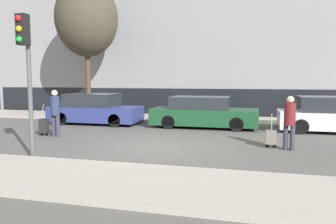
{
  "coord_description": "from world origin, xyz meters",
  "views": [
    {
      "loc": [
        2.97,
        -9.91,
        2.18
      ],
      "look_at": [
        -0.04,
        1.8,
        0.95
      ],
      "focal_mm": 35.0,
      "sensor_mm": 36.0,
      "label": 1
    }
  ],
  "objects_px": {
    "pedestrian_right": "(290,120)",
    "traffic_light": "(26,57)",
    "pedestrian_left": "(55,110)",
    "bare_tree_near_crossing": "(87,19)",
    "trolley_left": "(44,126)",
    "parked_car_0": "(95,110)",
    "parked_car_1": "(203,113)",
    "trolley_right": "(271,137)",
    "parked_car_2": "(331,116)"
  },
  "relations": [
    {
      "from": "parked_car_0",
      "to": "pedestrian_right",
      "type": "xyz_separation_m",
      "value": [
        8.52,
        -3.93,
        0.26
      ]
    },
    {
      "from": "pedestrian_left",
      "to": "pedestrian_right",
      "type": "relative_size",
      "value": 1.06
    },
    {
      "from": "pedestrian_left",
      "to": "parked_car_1",
      "type": "bearing_deg",
      "value": 43.12
    },
    {
      "from": "parked_car_0",
      "to": "bare_tree_near_crossing",
      "type": "distance_m",
      "value": 5.48
    },
    {
      "from": "parked_car_1",
      "to": "pedestrian_left",
      "type": "xyz_separation_m",
      "value": [
        -5.05,
        -3.77,
        0.35
      ]
    },
    {
      "from": "trolley_left",
      "to": "pedestrian_left",
      "type": "bearing_deg",
      "value": -6.32
    },
    {
      "from": "pedestrian_left",
      "to": "traffic_light",
      "type": "bearing_deg",
      "value": -61.44
    },
    {
      "from": "trolley_right",
      "to": "parked_car_1",
      "type": "bearing_deg",
      "value": 125.17
    },
    {
      "from": "parked_car_0",
      "to": "traffic_light",
      "type": "bearing_deg",
      "value": -77.27
    },
    {
      "from": "parked_car_0",
      "to": "pedestrian_left",
      "type": "relative_size",
      "value": 2.47
    },
    {
      "from": "parked_car_1",
      "to": "parked_car_2",
      "type": "xyz_separation_m",
      "value": [
        5.25,
        0.01,
        0.02
      ]
    },
    {
      "from": "parked_car_2",
      "to": "traffic_light",
      "type": "xyz_separation_m",
      "value": [
        -8.98,
        -7.01,
        2.07
      ]
    },
    {
      "from": "parked_car_2",
      "to": "bare_tree_near_crossing",
      "type": "relative_size",
      "value": 0.56
    },
    {
      "from": "pedestrian_right",
      "to": "trolley_right",
      "type": "height_order",
      "value": "pedestrian_right"
    },
    {
      "from": "bare_tree_near_crossing",
      "to": "pedestrian_left",
      "type": "bearing_deg",
      "value": -73.48
    },
    {
      "from": "parked_car_1",
      "to": "traffic_light",
      "type": "xyz_separation_m",
      "value": [
        -3.73,
        -7.0,
        2.09
      ]
    },
    {
      "from": "parked_car_2",
      "to": "trolley_right",
      "type": "height_order",
      "value": "parked_car_2"
    },
    {
      "from": "parked_car_1",
      "to": "trolley_right",
      "type": "distance_m",
      "value": 4.73
    },
    {
      "from": "trolley_left",
      "to": "trolley_right",
      "type": "height_order",
      "value": "trolley_left"
    },
    {
      "from": "parked_car_0",
      "to": "trolley_right",
      "type": "height_order",
      "value": "parked_car_0"
    },
    {
      "from": "pedestrian_left",
      "to": "trolley_left",
      "type": "xyz_separation_m",
      "value": [
        -0.55,
        0.06,
        -0.62
      ]
    },
    {
      "from": "pedestrian_right",
      "to": "traffic_light",
      "type": "distance_m",
      "value": 7.77
    },
    {
      "from": "parked_car_1",
      "to": "traffic_light",
      "type": "height_order",
      "value": "traffic_light"
    },
    {
      "from": "pedestrian_left",
      "to": "bare_tree_near_crossing",
      "type": "xyz_separation_m",
      "value": [
        -1.75,
        5.88,
        4.44
      ]
    },
    {
      "from": "parked_car_0",
      "to": "traffic_light",
      "type": "xyz_separation_m",
      "value": [
        1.55,
        -6.88,
        2.07
      ]
    },
    {
      "from": "traffic_light",
      "to": "pedestrian_right",
      "type": "bearing_deg",
      "value": 22.93
    },
    {
      "from": "parked_car_0",
      "to": "parked_car_2",
      "type": "height_order",
      "value": "parked_car_0"
    },
    {
      "from": "parked_car_0",
      "to": "parked_car_1",
      "type": "height_order",
      "value": "parked_car_0"
    },
    {
      "from": "parked_car_2",
      "to": "parked_car_0",
      "type": "bearing_deg",
      "value": -179.3
    },
    {
      "from": "parked_car_0",
      "to": "traffic_light",
      "type": "height_order",
      "value": "traffic_light"
    },
    {
      "from": "parked_car_2",
      "to": "pedestrian_left",
      "type": "height_order",
      "value": "pedestrian_left"
    },
    {
      "from": "trolley_left",
      "to": "bare_tree_near_crossing",
      "type": "height_order",
      "value": "bare_tree_near_crossing"
    },
    {
      "from": "parked_car_0",
      "to": "parked_car_1",
      "type": "relative_size",
      "value": 0.93
    },
    {
      "from": "parked_car_2",
      "to": "trolley_left",
      "type": "distance_m",
      "value": 11.47
    },
    {
      "from": "parked_car_1",
      "to": "bare_tree_near_crossing",
      "type": "bearing_deg",
      "value": 162.71
    },
    {
      "from": "parked_car_2",
      "to": "pedestrian_right",
      "type": "relative_size",
      "value": 2.51
    },
    {
      "from": "traffic_light",
      "to": "parked_car_1",
      "type": "bearing_deg",
      "value": 61.92
    },
    {
      "from": "pedestrian_left",
      "to": "trolley_right",
      "type": "relative_size",
      "value": 1.6
    },
    {
      "from": "parked_car_1",
      "to": "pedestrian_right",
      "type": "bearing_deg",
      "value": -51.44
    },
    {
      "from": "pedestrian_right",
      "to": "bare_tree_near_crossing",
      "type": "bearing_deg",
      "value": 169.45
    },
    {
      "from": "parked_car_2",
      "to": "traffic_light",
      "type": "bearing_deg",
      "value": -142.05
    },
    {
      "from": "trolley_left",
      "to": "bare_tree_near_crossing",
      "type": "relative_size",
      "value": 0.16
    },
    {
      "from": "trolley_left",
      "to": "bare_tree_near_crossing",
      "type": "bearing_deg",
      "value": 101.63
    },
    {
      "from": "parked_car_0",
      "to": "trolley_left",
      "type": "relative_size",
      "value": 3.63
    },
    {
      "from": "parked_car_2",
      "to": "pedestrian_right",
      "type": "bearing_deg",
      "value": -116.45
    },
    {
      "from": "parked_car_0",
      "to": "parked_car_1",
      "type": "xyz_separation_m",
      "value": [
        5.29,
        0.12,
        -0.03
      ]
    },
    {
      "from": "parked_car_1",
      "to": "trolley_left",
      "type": "distance_m",
      "value": 6.72
    },
    {
      "from": "parked_car_2",
      "to": "parked_car_1",
      "type": "bearing_deg",
      "value": -179.91
    },
    {
      "from": "parked_car_2",
      "to": "pedestrian_right",
      "type": "xyz_separation_m",
      "value": [
        -2.02,
        -4.06,
        0.26
      ]
    },
    {
      "from": "bare_tree_near_crossing",
      "to": "trolley_right",
      "type": "bearing_deg",
      "value": -32.12
    }
  ]
}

